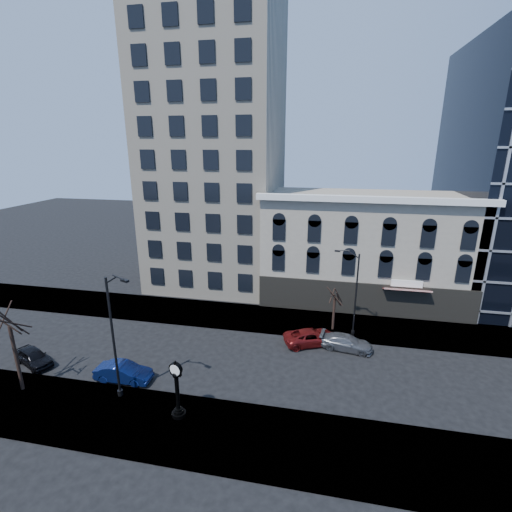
% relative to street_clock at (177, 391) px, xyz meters
% --- Properties ---
extents(ground, '(160.00, 160.00, 0.00)m').
position_rel_street_clock_xyz_m(ground, '(0.96, 7.10, -1.99)').
color(ground, black).
rests_on(ground, ground).
extents(sidewalk_far, '(160.00, 6.00, 0.12)m').
position_rel_street_clock_xyz_m(sidewalk_far, '(0.96, 15.10, -1.93)').
color(sidewalk_far, gray).
rests_on(sidewalk_far, ground).
extents(sidewalk_near, '(160.00, 6.00, 0.12)m').
position_rel_street_clock_xyz_m(sidewalk_near, '(0.96, -0.90, -1.93)').
color(sidewalk_near, gray).
rests_on(sidewalk_near, ground).
extents(cream_tower, '(15.90, 15.40, 42.50)m').
position_rel_street_clock_xyz_m(cream_tower, '(-5.16, 25.99, 17.33)').
color(cream_tower, beige).
rests_on(cream_tower, ground).
extents(victorian_row, '(22.60, 11.19, 12.50)m').
position_rel_street_clock_xyz_m(victorian_row, '(12.96, 22.99, 4.00)').
color(victorian_row, '#A19785').
rests_on(victorian_row, ground).
extents(street_clock, '(0.94, 0.94, 4.14)m').
position_rel_street_clock_xyz_m(street_clock, '(0.00, 0.00, 0.00)').
color(street_clock, black).
rests_on(street_clock, sidewalk_near).
extents(street_lamp_near, '(2.35, 1.11, 9.50)m').
position_rel_street_clock_xyz_m(street_lamp_near, '(-4.27, 0.85, 5.30)').
color(street_lamp_near, black).
rests_on(street_lamp_near, sidewalk_near).
extents(street_lamp_far, '(2.16, 0.38, 8.35)m').
position_rel_street_clock_xyz_m(street_lamp_far, '(11.16, 13.50, 4.43)').
color(street_lamp_far, black).
rests_on(street_lamp_far, sidewalk_far).
extents(bare_tree_near, '(4.78, 4.78, 8.20)m').
position_rel_street_clock_xyz_m(bare_tree_near, '(-12.32, 0.33, 4.33)').
color(bare_tree_near, '#2F1F17').
rests_on(bare_tree_near, sidewalk_near).
extents(bare_tree_far, '(2.99, 2.99, 5.13)m').
position_rel_street_clock_xyz_m(bare_tree_far, '(9.93, 14.14, 1.99)').
color(bare_tree_far, '#2F1F17').
rests_on(bare_tree_far, sidewalk_far).
extents(car_near_a, '(4.26, 3.06, 1.35)m').
position_rel_street_clock_xyz_m(car_near_a, '(-14.00, 3.38, -1.32)').
color(car_near_a, black).
rests_on(car_near_a, ground).
extents(car_near_b, '(4.34, 1.58, 1.42)m').
position_rel_street_clock_xyz_m(car_near_b, '(-5.65, 2.88, -1.28)').
color(car_near_b, '#0C194C').
rests_on(car_near_b, ground).
extents(car_far_a, '(5.36, 3.99, 1.35)m').
position_rel_street_clock_xyz_m(car_far_a, '(7.99, 11.12, -1.32)').
color(car_far_a, maroon).
rests_on(car_far_a, ground).
extents(car_far_b, '(4.76, 2.48, 1.32)m').
position_rel_street_clock_xyz_m(car_far_b, '(11.09, 10.82, -1.33)').
color(car_far_b, '#595B60').
rests_on(car_far_b, ground).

